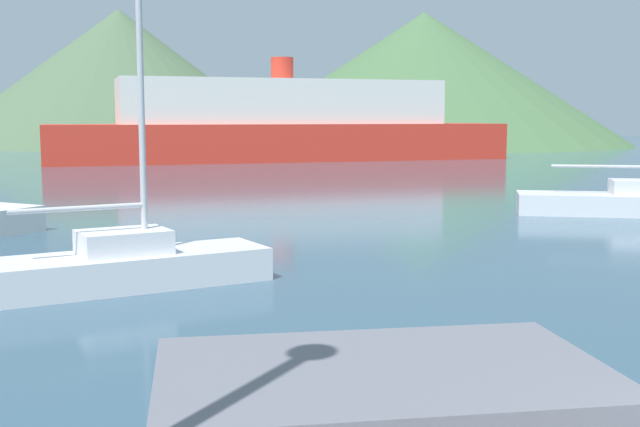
{
  "coord_description": "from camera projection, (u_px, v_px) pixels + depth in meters",
  "views": [
    {
      "loc": [
        -3.73,
        -2.12,
        3.19
      ],
      "look_at": [
        -0.57,
        14.0,
        1.2
      ],
      "focal_mm": 45.0,
      "sensor_mm": 36.0,
      "label": 1
    }
  ],
  "objects": [
    {
      "name": "hill_east",
      "position": [
        423.0,
        79.0,
        91.9
      ],
      "size": [
        46.38,
        46.38,
        15.0
      ],
      "color": "#476B42",
      "rests_on": "ground_plane"
    },
    {
      "name": "sailboat_middle",
      "position": [
        124.0,
        264.0,
        15.04
      ],
      "size": [
        5.65,
        3.27,
        7.06
      ],
      "rotation": [
        0.0,
        0.0,
        0.32
      ],
      "color": "silver",
      "rests_on": "ground_plane"
    },
    {
      "name": "hill_central",
      "position": [
        120.0,
        77.0,
        92.44
      ],
      "size": [
        41.01,
        41.01,
        15.44
      ],
      "color": "#4C6647",
      "rests_on": "ground_plane"
    },
    {
      "name": "ferry_distant",
      "position": [
        282.0,
        125.0,
        58.58
      ],
      "size": [
        33.96,
        10.32,
        7.45
      ],
      "rotation": [
        0.0,
        0.0,
        0.11
      ],
      "color": "red",
      "rests_on": "ground_plane"
    }
  ]
}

